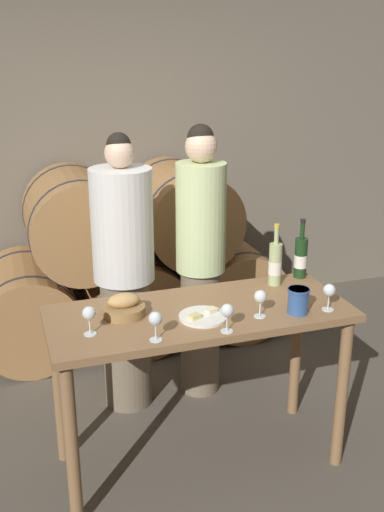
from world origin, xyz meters
The scene contains 16 objects.
ground_plane centered at (0.00, 0.00, 0.00)m, with size 10.00×10.00×0.00m, color #564F44.
stone_wall_back centered at (0.00, 2.13, 1.60)m, with size 10.00×0.12×3.20m.
barrel_stack centered at (0.00, 1.58, 0.61)m, with size 2.31×0.87×1.36m.
tasting_table centered at (0.00, 0.00, 0.78)m, with size 1.55×0.64×0.92m.
person_left centered at (-0.24, 0.71, 0.88)m, with size 0.37×0.37×1.73m.
person_right centered at (0.25, 0.71, 0.91)m, with size 0.31×0.31×1.76m.
wine_bottle_red centered at (0.70, 0.26, 1.04)m, with size 0.08×0.08×0.35m.
wine_bottle_white centered at (0.51, 0.20, 1.04)m, with size 0.08×0.08×0.35m.
blue_crock centered at (0.46, -0.19, 0.99)m, with size 0.11×0.11×0.13m.
bread_basket centered at (-0.38, 0.06, 0.96)m, with size 0.21×0.21×0.12m.
cheese_plate centered at (-0.02, -0.09, 0.93)m, with size 0.24×0.24×0.04m.
wine_glass_far_left centered at (-0.57, -0.09, 1.02)m, with size 0.06×0.06×0.14m.
wine_glass_left centered at (-0.30, -0.25, 1.02)m, with size 0.06×0.06×0.14m.
wine_glass_center centered at (0.04, -0.27, 1.02)m, with size 0.06×0.06×0.14m.
wine_glass_right centered at (0.26, -0.17, 1.02)m, with size 0.06×0.06×0.14m.
wine_glass_far_right centered at (0.62, -0.20, 1.02)m, with size 0.06×0.06×0.14m.
Camera 1 is at (-0.91, -2.62, 2.19)m, focal length 42.00 mm.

